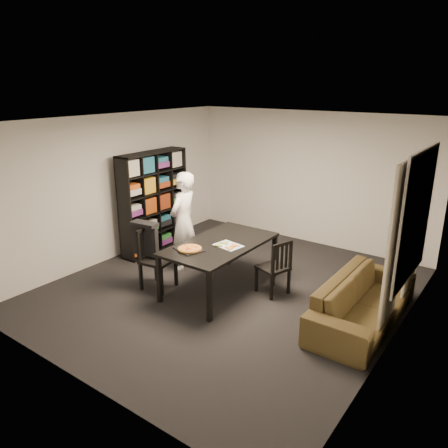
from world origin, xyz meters
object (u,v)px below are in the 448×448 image
Objects in this scene: sofa at (363,301)px; chair_left at (153,254)px; chair_right at (277,264)px; bookshelf at (154,202)px; pepperoni_pizza at (190,249)px; baking_tray at (189,249)px; dining_table at (220,247)px; person at (183,222)px.

chair_left is at bearing 106.05° from sofa.
chair_left is 3.19m from sofa.
chair_right is (1.71, 0.89, -0.06)m from chair_left.
chair_left is at bearing -46.73° from bookshelf.
pepperoni_pizza is at bearing -94.37° from chair_left.
baking_tray is 0.19× the size of sofa.
chair_right is at bearing 22.67° from dining_table.
dining_table reaches higher than sofa.
dining_table is 2.21m from sofa.
dining_table is at bearing -48.83° from chair_right.
bookshelf is 2.90m from chair_right.
baking_tray is at bearing 36.48° from person.
sofa is (2.15, 0.32, -0.39)m from dining_table.
chair_left reaches higher than sofa.
dining_table is 1.09× the size of person.
chair_left is 0.74m from baking_tray.
chair_left is 2.46× the size of baking_tray.
sofa is (3.05, 0.88, -0.25)m from chair_left.
bookshelf is at bearing -77.81° from chair_right.
chair_right is 0.41× the size of sofa.
pepperoni_pizza is (-0.18, -0.51, 0.10)m from dining_table.
pepperoni_pizza reaches higher than sofa.
pepperoni_pizza is (1.86, -1.17, -0.15)m from bookshelf.
sofa is (2.35, 0.83, -0.47)m from baking_tray.
chair_right is 2.20× the size of baking_tray.
bookshelf reaches higher than pepperoni_pizza.
pepperoni_pizza is (-0.99, -0.85, 0.30)m from chair_right.
sofa is at bearing 19.77° from pepperoni_pizza.
dining_table is at bearing 98.58° from sofa.
person reaches higher than chair_right.
chair_left is at bearing -176.67° from pepperoni_pizza.
chair_left is (-0.90, -0.55, -0.15)m from dining_table.
bookshelf is 2.18m from baking_tray.
chair_left is 1.93m from chair_right.
chair_right reaches higher than sofa.
chair_left reaches higher than baking_tray.
chair_right is 1.34m from baking_tray.
person is 4.88× the size of pepperoni_pizza.
pepperoni_pizza reaches higher than dining_table.
pepperoni_pizza reaches higher than baking_tray.
dining_table is 1.04m from person.
person is at bearing 135.15° from baking_tray.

